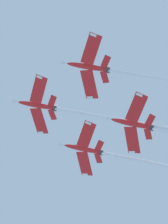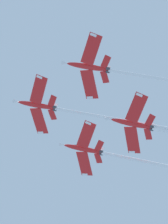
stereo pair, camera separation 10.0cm
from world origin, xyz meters
name	(u,v)px [view 2 (the right image)]	position (x,y,z in m)	size (l,w,h in m)	color
jet_lead	(68,111)	(0.26, 23.45, 126.59)	(44.28, 28.93, 16.25)	red
jet_left_wing	(111,71)	(17.52, 15.84, 123.15)	(37.84, 26.14, 13.54)	red
jet_right_wing	(116,156)	(7.07, 42.02, 123.27)	(41.71, 28.62, 14.56)	red
jet_slot	(166,131)	(24.27, 36.70, 117.33)	(41.05, 28.62, 16.05)	red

